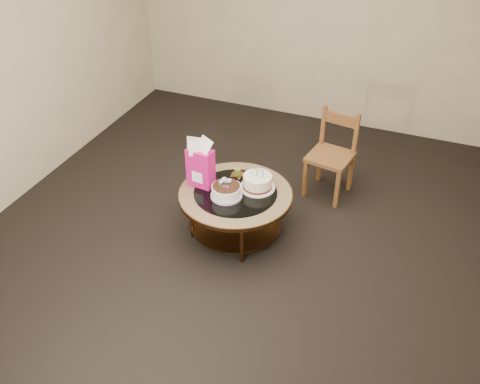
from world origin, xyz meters
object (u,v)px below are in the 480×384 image
at_px(decorated_cake, 226,192).
at_px(gift_bag, 200,163).
at_px(cream_cake, 257,182).
at_px(coffee_table, 235,199).
at_px(dining_chair, 332,154).

distance_m(decorated_cake, gift_bag, 0.34).
bearing_deg(gift_bag, cream_cake, 22.16).
bearing_deg(decorated_cake, gift_bag, 162.91).
relative_size(coffee_table, cream_cake, 3.21).
bearing_deg(gift_bag, decorated_cake, -10.52).
xyz_separation_m(coffee_table, decorated_cake, (-0.05, -0.09, 0.13)).
distance_m(coffee_table, dining_chair, 1.16).
relative_size(gift_bag, dining_chair, 0.53).
height_order(coffee_table, gift_bag, gift_bag).
distance_m(decorated_cake, cream_cake, 0.30).
distance_m(decorated_cake, dining_chair, 1.26).
bearing_deg(cream_cake, gift_bag, -162.80).
bearing_deg(cream_cake, dining_chair, 62.27).
bearing_deg(decorated_cake, coffee_table, 62.05).
bearing_deg(decorated_cake, dining_chair, 57.46).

